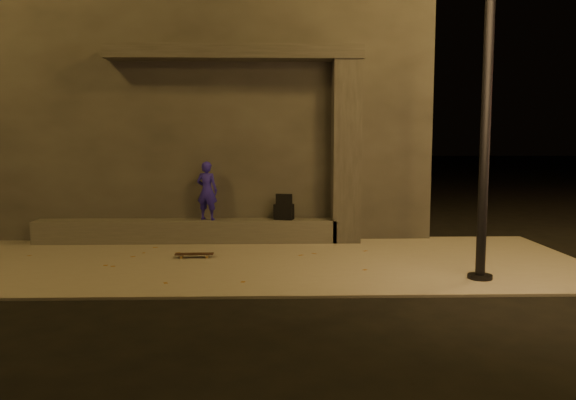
{
  "coord_description": "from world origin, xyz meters",
  "views": [
    {
      "loc": [
        0.23,
        -7.44,
        2.12
      ],
      "look_at": [
        0.49,
        2.0,
        1.08
      ],
      "focal_mm": 35.0,
      "sensor_mm": 36.0,
      "label": 1
    }
  ],
  "objects_px": {
    "skateboarder": "(207,191)",
    "backpack": "(284,210)",
    "column": "(346,152)",
    "skateboard": "(194,254)"
  },
  "relations": [
    {
      "from": "column",
      "to": "skateboarder",
      "type": "bearing_deg",
      "value": 180.0
    },
    {
      "from": "column",
      "to": "backpack",
      "type": "relative_size",
      "value": 6.81
    },
    {
      "from": "backpack",
      "to": "skateboard",
      "type": "bearing_deg",
      "value": -120.74
    },
    {
      "from": "column",
      "to": "backpack",
      "type": "height_order",
      "value": "column"
    },
    {
      "from": "column",
      "to": "skateboard",
      "type": "distance_m",
      "value": 3.66
    },
    {
      "from": "column",
      "to": "skateboard",
      "type": "height_order",
      "value": "column"
    },
    {
      "from": "backpack",
      "to": "column",
      "type": "bearing_deg",
      "value": 15.83
    },
    {
      "from": "column",
      "to": "skateboarder",
      "type": "height_order",
      "value": "column"
    },
    {
      "from": "skateboarder",
      "to": "backpack",
      "type": "height_order",
      "value": "skateboarder"
    },
    {
      "from": "backpack",
      "to": "skateboarder",
      "type": "bearing_deg",
      "value": -164.17
    }
  ]
}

